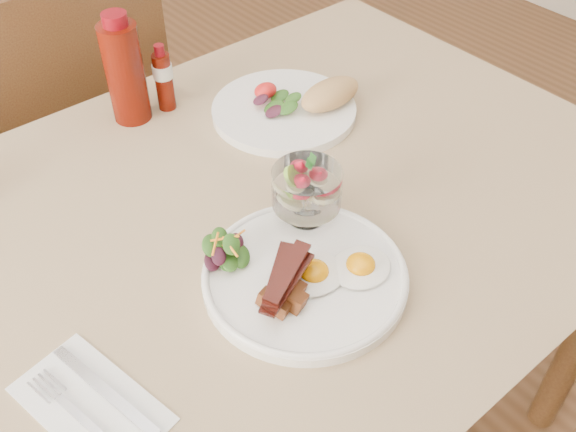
{
  "coord_description": "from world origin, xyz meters",
  "views": [
    {
      "loc": [
        -0.39,
        -0.59,
        1.42
      ],
      "look_at": [
        0.02,
        -0.1,
        0.82
      ],
      "focal_mm": 40.0,
      "sensor_mm": 36.0,
      "label": 1
    }
  ],
  "objects_px": {
    "second_plate": "(295,105)",
    "table": "(240,259)",
    "fruit_cup": "(307,188)",
    "hot_sauce_bottle": "(164,78)",
    "ketchup_bottle": "(125,71)",
    "main_plate": "(305,277)",
    "chair_far": "(73,139)"
  },
  "relations": [
    {
      "from": "second_plate",
      "to": "hot_sauce_bottle",
      "type": "relative_size",
      "value": 2.11
    },
    {
      "from": "chair_far",
      "to": "fruit_cup",
      "type": "xyz_separation_m",
      "value": [
        0.07,
        -0.74,
        0.3
      ]
    },
    {
      "from": "table",
      "to": "fruit_cup",
      "type": "height_order",
      "value": "fruit_cup"
    },
    {
      "from": "fruit_cup",
      "to": "main_plate",
      "type": "bearing_deg",
      "value": -131.48
    },
    {
      "from": "chair_far",
      "to": "main_plate",
      "type": "distance_m",
      "value": 0.85
    },
    {
      "from": "chair_far",
      "to": "fruit_cup",
      "type": "height_order",
      "value": "chair_far"
    },
    {
      "from": "ketchup_bottle",
      "to": "hot_sauce_bottle",
      "type": "bearing_deg",
      "value": -11.78
    },
    {
      "from": "ketchup_bottle",
      "to": "hot_sauce_bottle",
      "type": "relative_size",
      "value": 1.58
    },
    {
      "from": "second_plate",
      "to": "ketchup_bottle",
      "type": "distance_m",
      "value": 0.3
    },
    {
      "from": "second_plate",
      "to": "table",
      "type": "bearing_deg",
      "value": -147.31
    },
    {
      "from": "chair_far",
      "to": "main_plate",
      "type": "xyz_separation_m",
      "value": [
        -0.0,
        -0.82,
        0.24
      ]
    },
    {
      "from": "second_plate",
      "to": "hot_sauce_bottle",
      "type": "height_order",
      "value": "hot_sauce_bottle"
    },
    {
      "from": "table",
      "to": "ketchup_bottle",
      "type": "xyz_separation_m",
      "value": [
        0.02,
        0.34,
        0.18
      ]
    },
    {
      "from": "table",
      "to": "chair_far",
      "type": "xyz_separation_m",
      "value": [
        0.0,
        0.66,
        -0.14
      ]
    },
    {
      "from": "main_plate",
      "to": "second_plate",
      "type": "distance_m",
      "value": 0.4
    },
    {
      "from": "table",
      "to": "main_plate",
      "type": "xyz_separation_m",
      "value": [
        -0.0,
        -0.16,
        0.1
      ]
    },
    {
      "from": "ketchup_bottle",
      "to": "fruit_cup",
      "type": "bearing_deg",
      "value": -82.43
    },
    {
      "from": "table",
      "to": "fruit_cup",
      "type": "bearing_deg",
      "value": -46.77
    },
    {
      "from": "second_plate",
      "to": "main_plate",
      "type": "bearing_deg",
      "value": -128.23
    },
    {
      "from": "main_plate",
      "to": "hot_sauce_bottle",
      "type": "height_order",
      "value": "hot_sauce_bottle"
    },
    {
      "from": "table",
      "to": "fruit_cup",
      "type": "xyz_separation_m",
      "value": [
        0.07,
        -0.08,
        0.16
      ]
    },
    {
      "from": "chair_far",
      "to": "second_plate",
      "type": "height_order",
      "value": "chair_far"
    },
    {
      "from": "main_plate",
      "to": "hot_sauce_bottle",
      "type": "relative_size",
      "value": 2.22
    },
    {
      "from": "hot_sauce_bottle",
      "to": "second_plate",
      "type": "bearing_deg",
      "value": -44.66
    },
    {
      "from": "hot_sauce_bottle",
      "to": "main_plate",
      "type": "bearing_deg",
      "value": -99.62
    },
    {
      "from": "table",
      "to": "chair_far",
      "type": "height_order",
      "value": "chair_far"
    },
    {
      "from": "table",
      "to": "ketchup_bottle",
      "type": "height_order",
      "value": "ketchup_bottle"
    },
    {
      "from": "fruit_cup",
      "to": "hot_sauce_bottle",
      "type": "height_order",
      "value": "hot_sauce_bottle"
    },
    {
      "from": "fruit_cup",
      "to": "ketchup_bottle",
      "type": "bearing_deg",
      "value": 97.57
    },
    {
      "from": "chair_far",
      "to": "ketchup_bottle",
      "type": "relative_size",
      "value": 4.68
    },
    {
      "from": "main_plate",
      "to": "second_plate",
      "type": "xyz_separation_m",
      "value": [
        0.25,
        0.32,
        0.01
      ]
    },
    {
      "from": "table",
      "to": "fruit_cup",
      "type": "distance_m",
      "value": 0.19
    }
  ]
}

